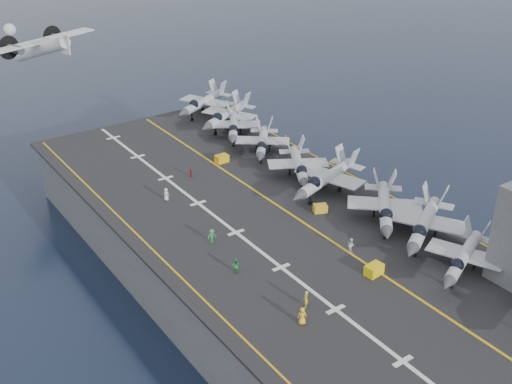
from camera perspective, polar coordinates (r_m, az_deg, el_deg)
ground at (r=93.65m, az=1.41°, el=-8.02°), size 500.00×500.00×0.00m
hull at (r=90.86m, az=1.44°, el=-5.44°), size 36.00×90.00×10.00m
flight_deck at (r=88.16m, az=1.48°, el=-2.60°), size 38.00×92.00×0.40m
foul_line at (r=89.64m, az=3.04°, el=-1.93°), size 0.35×90.00×0.02m
landing_centerline at (r=85.11m, az=-1.79°, el=-3.61°), size 0.50×90.00×0.02m
deck_edge_port at (r=80.61m, az=-8.38°, el=-5.86°), size 0.25×90.00×0.02m
deck_edge_stbd at (r=98.88m, az=10.18°, el=0.60°), size 0.25×90.00×0.02m
fighter_jet_1 at (r=79.89m, az=18.00°, el=-5.39°), size 16.02×13.71×4.70m
fighter_jet_2 at (r=84.94m, az=14.76°, el=-2.60°), size 18.45×16.57×5.34m
fighter_jet_3 at (r=87.88m, az=11.38°, el=-1.19°), size 17.53×17.81×5.21m
fighter_jet_4 at (r=94.37m, az=6.33°, el=1.35°), size 18.05×14.70×5.42m
fighter_jet_5 at (r=98.67m, az=3.82°, el=2.49°), size 15.18×16.84×4.87m
fighter_jet_6 at (r=107.11m, az=0.58°, el=4.55°), size 15.47×16.15×4.69m
fighter_jet_7 at (r=113.80m, az=-1.99°, el=6.00°), size 15.78×16.97×4.90m
fighter_jet_8 at (r=118.50m, az=-2.60°, el=6.95°), size 18.00×15.82×5.23m
tow_cart_a at (r=77.84m, az=10.45°, el=-6.81°), size 2.34×1.68×1.31m
tow_cart_b at (r=90.18m, az=5.74°, el=-1.45°), size 2.21×1.87×1.13m
tow_cart_c at (r=104.86m, az=-3.06°, el=2.98°), size 2.16×1.46×1.26m
crew_0 at (r=69.11m, az=4.13°, el=-10.93°), size 1.46×1.24×2.06m
crew_1 at (r=71.48m, az=4.45°, el=-9.47°), size 1.38×1.47×2.04m
crew_2 at (r=76.89m, az=-1.84°, el=-6.56°), size 1.30×1.20×1.80m
crew_3 at (r=82.72m, az=-3.94°, el=-3.91°), size 1.17×0.81×1.90m
crew_4 at (r=100.04m, az=-5.82°, el=1.76°), size 0.84×1.12×1.70m
crew_5 at (r=93.53m, az=-7.99°, el=-0.20°), size 1.19×1.37×1.92m
crew_7 at (r=81.47m, az=8.43°, el=-4.68°), size 1.01×1.31×1.95m
transport_plane at (r=133.27m, az=-18.58°, el=11.97°), size 29.26×24.51×5.90m
fighter_jet_9 at (r=125.37m, az=-4.70°, el=8.04°), size 18.00×15.82×5.23m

